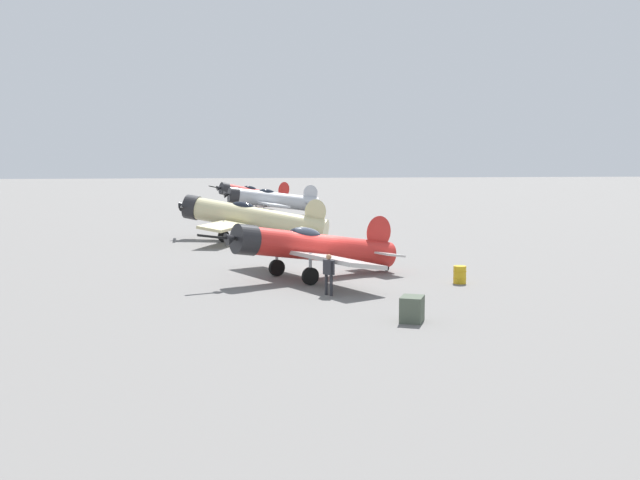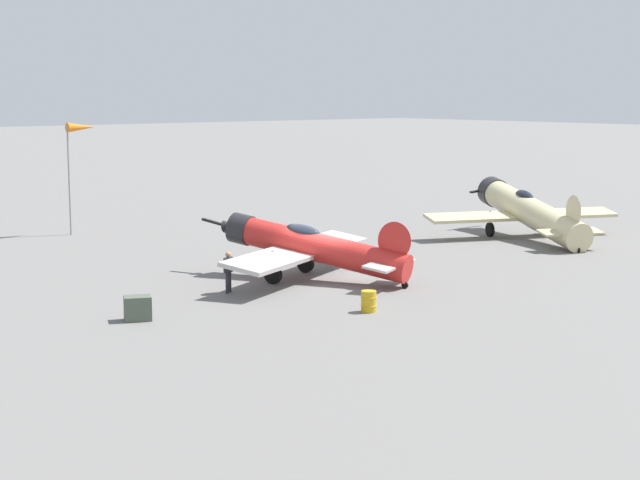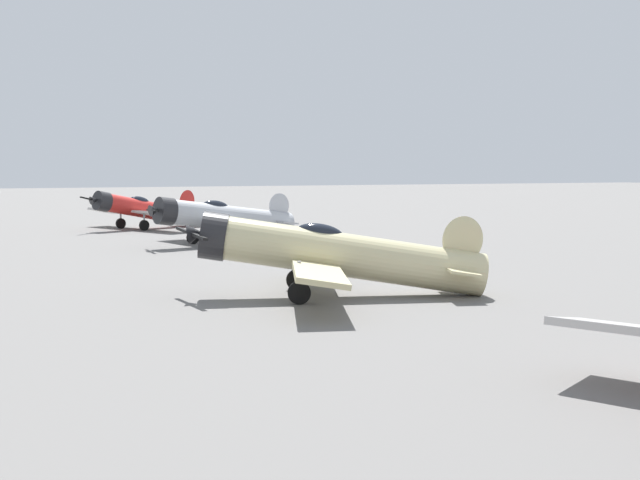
# 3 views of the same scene
# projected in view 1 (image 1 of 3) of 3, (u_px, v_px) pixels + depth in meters

# --- Properties ---
(ground_plane) EXTENTS (400.00, 400.00, 0.00)m
(ground_plane) POSITION_uv_depth(u_px,v_px,m) (320.00, 278.00, 34.96)
(ground_plane) COLOR slate
(airplane_foreground) EXTENTS (9.90, 10.42, 2.91)m
(airplane_foreground) POSITION_uv_depth(u_px,v_px,m) (311.00, 247.00, 34.54)
(airplane_foreground) COLOR red
(airplane_foreground) RESTS_ON ground_plane
(airplane_mid_apron) EXTENTS (10.47, 11.24, 3.17)m
(airplane_mid_apron) POSITION_uv_depth(u_px,v_px,m) (250.00, 218.00, 51.31)
(airplane_mid_apron) COLOR beige
(airplane_mid_apron) RESTS_ON ground_plane
(airplane_far_line) EXTENTS (9.66, 11.69, 3.17)m
(airplane_far_line) POSITION_uv_depth(u_px,v_px,m) (270.00, 200.00, 72.90)
(airplane_far_line) COLOR #B7BABF
(airplane_far_line) RESTS_ON ground_plane
(airplane_outer_stand) EXTENTS (10.06, 11.23, 3.11)m
(airplane_outer_stand) POSITION_uv_depth(u_px,v_px,m) (253.00, 194.00, 88.27)
(airplane_outer_stand) COLOR red
(airplane_outer_stand) RESTS_ON ground_plane
(ground_crew_mechanic) EXTENTS (0.45, 0.57, 1.72)m
(ground_crew_mechanic) POSITION_uv_depth(u_px,v_px,m) (329.00, 270.00, 30.27)
(ground_crew_mechanic) COLOR #2D2D33
(ground_crew_mechanic) RESTS_ON ground_plane
(equipment_crate) EXTENTS (1.08, 1.18, 0.89)m
(equipment_crate) POSITION_uv_depth(u_px,v_px,m) (412.00, 309.00, 25.36)
(equipment_crate) COLOR #4C5647
(equipment_crate) RESTS_ON ground_plane
(fuel_drum) EXTENTS (0.61, 0.61, 0.81)m
(fuel_drum) POSITION_uv_depth(u_px,v_px,m) (460.00, 275.00, 33.24)
(fuel_drum) COLOR gold
(fuel_drum) RESTS_ON ground_plane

